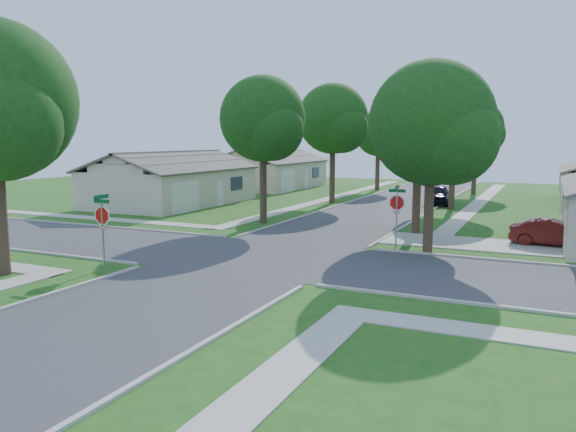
# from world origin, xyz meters

# --- Properties ---
(ground) EXTENTS (100.00, 100.00, 0.00)m
(ground) POSITION_xyz_m (0.00, 0.00, 0.00)
(ground) COLOR #1A4F15
(ground) RESTS_ON ground
(road_ns) EXTENTS (7.00, 100.00, 0.02)m
(road_ns) POSITION_xyz_m (0.00, 0.00, 0.00)
(road_ns) COLOR #333335
(road_ns) RESTS_ON ground
(sidewalk_ne) EXTENTS (1.20, 40.00, 0.04)m
(sidewalk_ne) POSITION_xyz_m (6.10, 26.00, 0.02)
(sidewalk_ne) COLOR #9E9B91
(sidewalk_ne) RESTS_ON ground
(sidewalk_nw) EXTENTS (1.20, 40.00, 0.04)m
(sidewalk_nw) POSITION_xyz_m (-6.10, 26.00, 0.02)
(sidewalk_nw) COLOR #9E9B91
(sidewalk_nw) RESTS_ON ground
(driveway) EXTENTS (8.80, 3.60, 0.05)m
(driveway) POSITION_xyz_m (7.90, 7.10, 0.03)
(driveway) COLOR #9E9B91
(driveway) RESTS_ON ground
(stop_sign_sw) EXTENTS (1.05, 0.80, 2.98)m
(stop_sign_sw) POSITION_xyz_m (-4.70, -4.70, 2.03)
(stop_sign_sw) COLOR gray
(stop_sign_sw) RESTS_ON ground
(stop_sign_ne) EXTENTS (1.05, 0.80, 2.98)m
(stop_sign_ne) POSITION_xyz_m (4.70, 4.70, 2.03)
(stop_sign_ne) COLOR gray
(stop_sign_ne) RESTS_ON ground
(tree_e_near) EXTENTS (4.97, 4.80, 8.28)m
(tree_e_near) POSITION_xyz_m (4.75, 9.01, 5.64)
(tree_e_near) COLOR #38281C
(tree_e_near) RESTS_ON ground
(tree_e_mid) EXTENTS (5.59, 5.40, 9.21)m
(tree_e_mid) POSITION_xyz_m (4.76, 21.01, 6.25)
(tree_e_mid) COLOR #38281C
(tree_e_mid) RESTS_ON ground
(tree_e_far) EXTENTS (5.17, 5.00, 8.72)m
(tree_e_far) POSITION_xyz_m (4.75, 34.01, 5.98)
(tree_e_far) COLOR #38281C
(tree_e_far) RESTS_ON ground
(tree_w_near) EXTENTS (5.38, 5.20, 8.97)m
(tree_w_near) POSITION_xyz_m (-4.64, 9.01, 6.12)
(tree_w_near) COLOR #38281C
(tree_w_near) RESTS_ON ground
(tree_w_mid) EXTENTS (5.80, 5.60, 9.56)m
(tree_w_mid) POSITION_xyz_m (-4.64, 21.01, 6.49)
(tree_w_mid) COLOR #38281C
(tree_w_mid) RESTS_ON ground
(tree_w_far) EXTENTS (4.76, 4.60, 8.04)m
(tree_w_far) POSITION_xyz_m (-4.65, 34.01, 5.51)
(tree_w_far) COLOR #38281C
(tree_w_far) RESTS_ON ground
(tree_ne_corner) EXTENTS (5.80, 5.60, 8.66)m
(tree_ne_corner) POSITION_xyz_m (6.36, 4.21, 5.59)
(tree_ne_corner) COLOR #38281C
(tree_ne_corner) RESTS_ON ground
(house_nw_near) EXTENTS (8.42, 13.60, 4.23)m
(house_nw_near) POSITION_xyz_m (-15.99, 15.00, 1.52)
(house_nw_near) COLOR #BDAE95
(house_nw_near) RESTS_ON ground
(house_nw_far) EXTENTS (8.42, 13.60, 4.23)m
(house_nw_far) POSITION_xyz_m (-15.99, 32.00, 1.52)
(house_nw_far) COLOR #BDAE95
(house_nw_far) RESTS_ON ground
(car_driveway) EXTENTS (3.98, 1.56, 1.29)m
(car_driveway) POSITION_xyz_m (11.50, 8.23, 0.64)
(car_driveway) COLOR #501110
(car_driveway) RESTS_ON ground
(car_curb_east) EXTENTS (2.37, 4.74, 1.55)m
(car_curb_east) POSITION_xyz_m (3.20, 23.76, 0.78)
(car_curb_east) COLOR black
(car_curb_east) RESTS_ON ground
(car_curb_west) EXTENTS (2.36, 4.76, 1.33)m
(car_curb_west) POSITION_xyz_m (-1.20, 44.26, 0.66)
(car_curb_west) COLOR black
(car_curb_west) RESTS_ON ground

